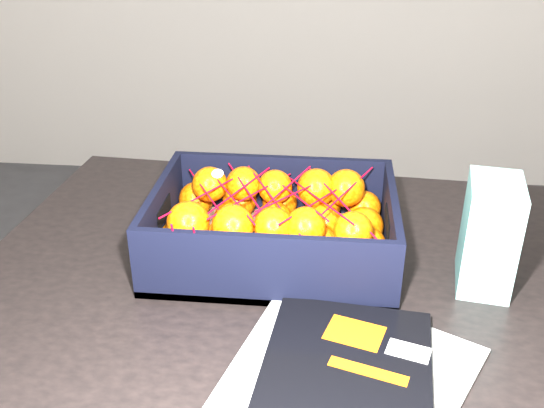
# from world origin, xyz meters

# --- Properties ---
(table) EXTENTS (1.25, 0.87, 0.75)m
(table) POSITION_xyz_m (0.23, -0.25, 0.65)
(table) COLOR black
(table) RESTS_ON ground
(magazine_stack) EXTENTS (0.37, 0.35, 0.02)m
(magazine_stack) POSITION_xyz_m (0.23, -0.49, 0.76)
(magazine_stack) COLOR silver
(magazine_stack) RESTS_ON table
(produce_crate) EXTENTS (0.39, 0.29, 0.12)m
(produce_crate) POSITION_xyz_m (0.11, -0.19, 0.79)
(produce_crate) COLOR brown
(produce_crate) RESTS_ON table
(clementine_heap) EXTENTS (0.37, 0.27, 0.12)m
(clementine_heap) POSITION_xyz_m (0.12, -0.19, 0.81)
(clementine_heap) COLOR #EA5B04
(clementine_heap) RESTS_ON produce_crate
(mesh_net) EXTENTS (0.32, 0.26, 0.09)m
(mesh_net) POSITION_xyz_m (0.11, -0.21, 0.86)
(mesh_net) COLOR #B50621
(mesh_net) RESTS_ON clementine_heap
(retail_carton) EXTENTS (0.09, 0.12, 0.17)m
(retail_carton) POSITION_xyz_m (0.44, -0.24, 0.84)
(retail_carton) COLOR white
(retail_carton) RESTS_ON table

